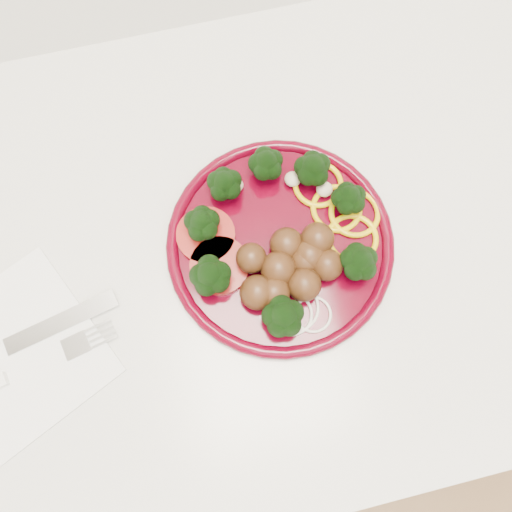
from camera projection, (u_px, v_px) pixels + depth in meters
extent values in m
cube|color=beige|center=(298.00, 297.00, 1.02)|extent=(2.40, 0.60, 0.87)
cube|color=silver|center=(328.00, 224.00, 0.59)|extent=(2.40, 0.60, 0.03)
cylinder|color=#470110|center=(280.00, 245.00, 0.56)|extent=(0.25, 0.25, 0.01)
torus|color=#470110|center=(280.00, 243.00, 0.55)|extent=(0.25, 0.25, 0.01)
sphere|color=#4D2B13|center=(274.00, 292.00, 0.52)|extent=(0.04, 0.04, 0.04)
sphere|color=#4D2B13|center=(287.00, 244.00, 0.53)|extent=(0.04, 0.04, 0.04)
sphere|color=#4D2B13|center=(305.00, 260.00, 0.53)|extent=(0.04, 0.04, 0.04)
sphere|color=#4D2B13|center=(251.00, 259.00, 0.53)|extent=(0.04, 0.04, 0.04)
sphere|color=#4D2B13|center=(317.00, 241.00, 0.53)|extent=(0.04, 0.04, 0.04)
sphere|color=#4D2B13|center=(278.00, 269.00, 0.53)|extent=(0.04, 0.04, 0.04)
sphere|color=#4D2B13|center=(327.00, 265.00, 0.53)|extent=(0.04, 0.04, 0.04)
sphere|color=#4D2B13|center=(304.00, 285.00, 0.52)|extent=(0.04, 0.04, 0.04)
sphere|color=#4D2B13|center=(257.00, 293.00, 0.52)|extent=(0.04, 0.04, 0.04)
sphere|color=#4D2B13|center=(309.00, 255.00, 0.53)|extent=(0.04, 0.04, 0.04)
torus|color=#DEB608|center=(336.00, 208.00, 0.56)|extent=(0.06, 0.06, 0.01)
torus|color=#DEB608|center=(352.00, 238.00, 0.55)|extent=(0.06, 0.06, 0.01)
torus|color=#DEB608|center=(318.00, 184.00, 0.57)|extent=(0.06, 0.06, 0.01)
torus|color=#DEB608|center=(355.00, 213.00, 0.56)|extent=(0.06, 0.06, 0.01)
cylinder|color=#720A07|center=(206.00, 235.00, 0.55)|extent=(0.07, 0.07, 0.01)
cylinder|color=#720A07|center=(220.00, 266.00, 0.54)|extent=(0.07, 0.07, 0.01)
torus|color=beige|center=(290.00, 314.00, 0.53)|extent=(0.05, 0.05, 0.00)
torus|color=beige|center=(313.00, 314.00, 0.53)|extent=(0.04, 0.04, 0.00)
torus|color=beige|center=(294.00, 307.00, 0.53)|extent=(0.06, 0.06, 0.00)
ellipsoid|color=#C6B793|center=(293.00, 179.00, 0.57)|extent=(0.02, 0.02, 0.01)
ellipsoid|color=#C6B793|center=(235.00, 185.00, 0.56)|extent=(0.02, 0.02, 0.01)
ellipsoid|color=#C6B793|center=(324.00, 190.00, 0.56)|extent=(0.02, 0.02, 0.01)
cube|color=white|center=(13.00, 356.00, 0.53)|extent=(0.23, 0.23, 0.00)
cube|color=silver|center=(61.00, 322.00, 0.54)|extent=(0.13, 0.05, 0.00)
cube|color=silver|center=(76.00, 346.00, 0.53)|extent=(0.03, 0.03, 0.00)
cube|color=silver|center=(104.00, 343.00, 0.53)|extent=(0.03, 0.01, 0.00)
cube|color=silver|center=(101.00, 337.00, 0.53)|extent=(0.03, 0.01, 0.00)
cube|color=silver|center=(99.00, 332.00, 0.53)|extent=(0.03, 0.01, 0.00)
cube|color=silver|center=(97.00, 326.00, 0.54)|extent=(0.03, 0.01, 0.00)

